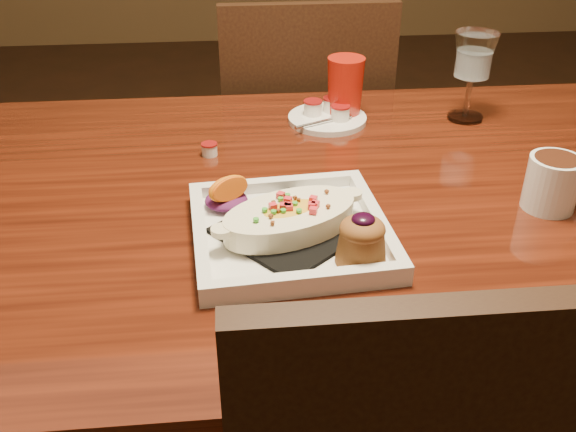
{
  "coord_description": "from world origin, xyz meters",
  "views": [
    {
      "loc": [
        -0.18,
        -0.89,
        1.25
      ],
      "look_at": [
        -0.1,
        -0.1,
        0.77
      ],
      "focal_mm": 40.0,
      "sensor_mm": 36.0,
      "label": 1
    }
  ],
  "objects": [
    {
      "name": "creamer_loose",
      "position": [
        -0.22,
        0.15,
        0.76
      ],
      "size": [
        0.03,
        0.03,
        0.02
      ],
      "color": "white",
      "rests_on": "table"
    },
    {
      "name": "plate",
      "position": [
        -0.1,
        -0.14,
        0.78
      ],
      "size": [
        0.29,
        0.29,
        0.08
      ],
      "rotation": [
        0.0,
        0.0,
        0.08
      ],
      "color": "white",
      "rests_on": "table"
    },
    {
      "name": "goblet",
      "position": [
        0.29,
        0.27,
        0.87
      ],
      "size": [
        0.08,
        0.08,
        0.17
      ],
      "color": "silver",
      "rests_on": "table"
    },
    {
      "name": "red_tumbler",
      "position": [
        0.05,
        0.3,
        0.81
      ],
      "size": [
        0.07,
        0.07,
        0.12
      ],
      "primitive_type": "cone",
      "color": "red",
      "rests_on": "table"
    },
    {
      "name": "coffee_mug",
      "position": [
        0.3,
        -0.08,
        0.8
      ],
      "size": [
        0.11,
        0.08,
        0.08
      ],
      "rotation": [
        0.0,
        0.0,
        0.12
      ],
      "color": "white",
      "rests_on": "table"
    },
    {
      "name": "saucer",
      "position": [
        0.01,
        0.28,
        0.76
      ],
      "size": [
        0.16,
        0.16,
        0.11
      ],
      "color": "white",
      "rests_on": "table"
    },
    {
      "name": "table",
      "position": [
        0.0,
        0.0,
        0.65
      ],
      "size": [
        1.5,
        0.9,
        0.75
      ],
      "color": "#601F0D",
      "rests_on": "floor"
    },
    {
      "name": "chair_far",
      "position": [
        -0.0,
        0.63,
        0.51
      ],
      "size": [
        0.42,
        0.42,
        0.93
      ],
      "rotation": [
        0.0,
        0.0,
        3.14
      ],
      "color": "black",
      "rests_on": "floor"
    }
  ]
}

